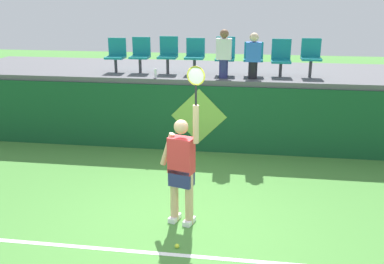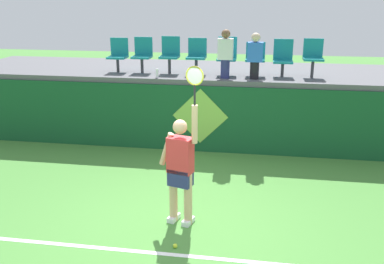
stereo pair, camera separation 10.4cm
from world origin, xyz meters
TOP-DOWN VIEW (x-y plane):
  - ground_plane at (0.00, 0.00)m, footprint 40.00×40.00m
  - court_back_wall at (0.00, 3.39)m, footprint 12.75×0.20m
  - spectator_platform at (0.00, 4.79)m, footprint 12.75×2.90m
  - court_baseline_stripe at (0.00, -0.87)m, footprint 11.47×0.08m
  - tennis_player at (0.01, 0.05)m, footprint 0.73×0.36m
  - tennis_ball at (0.06, -0.70)m, footprint 0.07×0.07m
  - water_bottle at (-1.17, 3.49)m, footprint 0.06×0.06m
  - stadium_chair_0 at (-2.28, 4.13)m, footprint 0.44×0.42m
  - stadium_chair_1 at (-1.68, 4.13)m, footprint 0.44×0.42m
  - stadium_chair_2 at (-1.00, 4.13)m, footprint 0.44×0.42m
  - stadium_chair_3 at (-0.36, 4.13)m, footprint 0.44×0.42m
  - stadium_chair_4 at (0.36, 4.14)m, footprint 0.44×0.42m
  - stadium_chair_5 at (1.01, 4.12)m, footprint 0.44×0.42m
  - stadium_chair_6 at (1.64, 4.14)m, footprint 0.44×0.42m
  - stadium_chair_7 at (2.31, 4.13)m, footprint 0.44×0.42m
  - spectator_0 at (0.36, 3.70)m, footprint 0.34×0.20m
  - spectator_1 at (1.01, 3.71)m, footprint 0.34×0.21m
  - wall_signage_mount at (-0.15, 3.29)m, footprint 1.27×0.01m

SIDE VIEW (x-z plane):
  - ground_plane at x=0.00m, z-range 0.00..0.00m
  - wall_signage_mount at x=-0.15m, z-range -0.74..0.74m
  - court_baseline_stripe at x=0.00m, z-range 0.00..0.01m
  - tennis_ball at x=0.06m, z-range 0.00..0.07m
  - court_back_wall at x=0.00m, z-range 0.00..1.54m
  - tennis_player at x=0.01m, z-range -0.30..2.23m
  - spectator_platform at x=0.00m, z-range 1.54..1.66m
  - water_bottle at x=-1.17m, z-range 1.66..1.86m
  - stadium_chair_5 at x=1.01m, z-range 1.71..2.47m
  - stadium_chair_0 at x=-2.28m, z-range 1.69..2.50m
  - stadium_chair_6 at x=1.64m, z-range 1.68..2.52m
  - stadium_chair_1 at x=-1.68m, z-range 1.70..2.53m
  - stadium_chair_3 at x=-0.36m, z-range 1.71..2.54m
  - stadium_chair_4 at x=0.36m, z-range 1.69..2.56m
  - stadium_chair_2 at x=-1.00m, z-range 1.70..2.57m
  - stadium_chair_7 at x=2.31m, z-range 1.72..2.58m
  - spectator_1 at x=1.01m, z-range 1.68..2.70m
  - spectator_0 at x=0.36m, z-range 1.68..2.77m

